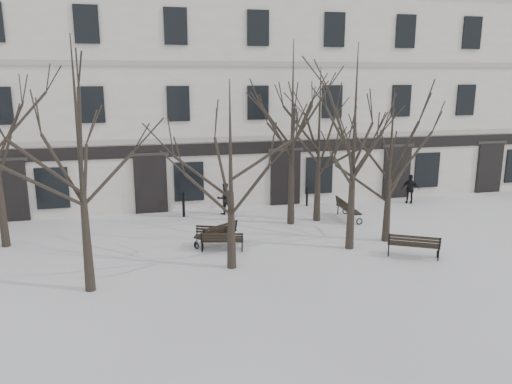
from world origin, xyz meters
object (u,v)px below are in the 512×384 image
object	(u,v)px
bench_2	(414,245)
bench_5	(347,209)
tree_1	(230,154)
tree_0	(78,137)
tree_2	(355,124)
tree_3	(391,148)
bench_3	(215,236)
bench_4	(217,233)
bench_1	(222,240)

from	to	relation	value
bench_2	bench_5	size ratio (longest dim) A/B	0.98
tree_1	bench_2	bearing A→B (deg)	-5.11
tree_0	tree_2	distance (m)	9.90
tree_2	bench_2	bearing A→B (deg)	-38.85
tree_2	tree_3	bearing A→B (deg)	15.76
tree_3	bench_2	distance (m)	3.97
tree_0	tree_2	world-z (taller)	tree_2
tree_0	tree_3	xyz separation A→B (m)	(11.60, 2.29, -1.03)
bench_2	bench_3	distance (m)	7.73
tree_3	bench_4	bearing A→B (deg)	171.11
tree_3	bench_3	bearing A→B (deg)	171.86
tree_1	bench_4	size ratio (longest dim) A/B	3.49
bench_2	tree_3	bearing A→B (deg)	-59.35
tree_0	tree_1	world-z (taller)	tree_0
bench_2	bench_5	distance (m)	5.40
bench_1	tree_3	bearing A→B (deg)	-169.48
tree_2	bench_4	bearing A→B (deg)	162.42
tree_3	bench_2	size ratio (longest dim) A/B	3.20
tree_3	bench_3	distance (m)	7.92
tree_2	bench_3	xyz separation A→B (m)	(-5.19, 1.53, -4.52)
tree_0	tree_3	world-z (taller)	tree_0
bench_5	bench_3	bearing A→B (deg)	112.39
tree_1	bench_4	xyz separation A→B (m)	(-0.12, 2.53, -3.63)
tree_0	tree_2	xyz separation A→B (m)	(9.74, 1.77, 0.01)
bench_3	bench_5	xyz separation A→B (m)	(6.76, 2.32, 0.10)
tree_1	bench_5	bearing A→B (deg)	36.18
tree_0	bench_3	distance (m)	7.21
tree_0	bench_3	xyz separation A→B (m)	(4.55, 3.30, -4.51)
tree_2	tree_3	size ratio (longest dim) A/B	1.26
tree_1	bench_3	distance (m)	4.45
tree_2	bench_1	xyz separation A→B (m)	(-5.01, 0.82, -4.50)
tree_2	bench_3	distance (m)	7.05
bench_4	tree_3	bearing A→B (deg)	138.27
tree_3	bench_5	xyz separation A→B (m)	(-0.28, 3.33, -3.38)
tree_1	bench_1	size ratio (longest dim) A/B	3.82
tree_0	bench_4	distance (m)	7.27
bench_1	bench_4	size ratio (longest dim) A/B	0.91
bench_4	bench_5	size ratio (longest dim) A/B	0.95
tree_1	tree_3	size ratio (longest dim) A/B	1.06
tree_0	bench_2	size ratio (longest dim) A/B	4.04
tree_3	bench_3	size ratio (longest dim) A/B	3.73
bench_1	bench_4	xyz separation A→B (m)	(-0.07, 0.79, 0.06)
tree_3	bench_5	size ratio (longest dim) A/B	3.14
bench_3	tree_1	bearing A→B (deg)	-65.06
bench_1	bench_2	xyz separation A→B (m)	(6.92, -2.36, 0.07)
bench_2	bench_3	size ratio (longest dim) A/B	1.17
tree_2	bench_1	world-z (taller)	tree_2
bench_2	bench_3	bearing A→B (deg)	5.80
bench_2	bench_4	xyz separation A→B (m)	(-6.99, 3.15, -0.01)
tree_1	tree_2	xyz separation A→B (m)	(4.96, 0.92, 0.81)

